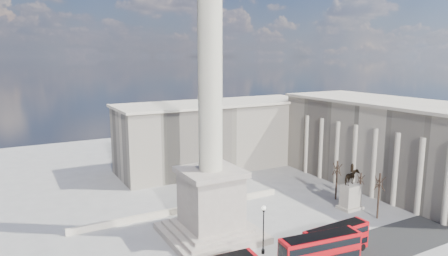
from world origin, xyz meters
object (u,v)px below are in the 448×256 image
at_px(pedestrian_walking, 327,241).
at_px(pedestrian_crossing, 356,230).
at_px(nelsons_column, 211,156).
at_px(red_bus_c, 320,251).
at_px(red_bus_b, 336,240).
at_px(victorian_lamp, 263,226).
at_px(pedestrian_standing, 351,235).
at_px(equestrian_statue, 351,193).

relative_size(pedestrian_walking, pedestrian_crossing, 1.10).
bearing_deg(pedestrian_crossing, nelsons_column, 45.02).
bearing_deg(red_bus_c, red_bus_b, 27.09).
bearing_deg(nelsons_column, pedestrian_crossing, -27.94).
distance_m(victorian_lamp, pedestrian_walking, 10.44).
height_order(red_bus_b, pedestrian_walking, red_bus_b).
bearing_deg(pedestrian_standing, red_bus_b, -9.67).
xyz_separation_m(red_bus_b, pedestrian_crossing, (7.34, 3.22, -1.39)).
bearing_deg(nelsons_column, equestrian_statue, -4.69).
bearing_deg(victorian_lamp, pedestrian_standing, -11.37).
distance_m(red_bus_c, pedestrian_crossing, 12.82).
distance_m(nelsons_column, pedestrian_walking, 21.35).
height_order(pedestrian_standing, pedestrian_crossing, pedestrian_crossing).
xyz_separation_m(red_bus_c, pedestrian_crossing, (11.78, 4.82, -1.57)).
bearing_deg(equestrian_statue, pedestrian_crossing, -131.94).
relative_size(victorian_lamp, pedestrian_walking, 3.82).
bearing_deg(victorian_lamp, pedestrian_crossing, -7.20).
distance_m(victorian_lamp, pedestrian_crossing, 16.68).
bearing_deg(pedestrian_crossing, red_bus_b, 96.64).
xyz_separation_m(nelsons_column, equestrian_statue, (27.68, -2.27, -9.91)).
bearing_deg(victorian_lamp, nelsons_column, 114.44).
bearing_deg(red_bus_b, red_bus_c, -161.59).
xyz_separation_m(nelsons_column, red_bus_c, (8.35, -15.49, -10.50)).
height_order(red_bus_b, red_bus_c, red_bus_c).
bearing_deg(red_bus_c, victorian_lamp, 130.15).
xyz_separation_m(red_bus_c, victorian_lamp, (-4.43, 6.86, 1.78)).
xyz_separation_m(pedestrian_standing, pedestrian_crossing, (1.92, 0.82, 0.06)).
bearing_deg(pedestrian_standing, equestrian_statue, -169.27).
xyz_separation_m(nelsons_column, pedestrian_crossing, (20.13, -10.68, -12.07)).
bearing_deg(equestrian_statue, red_bus_c, -145.63).
distance_m(nelsons_column, pedestrian_standing, 24.72).
xyz_separation_m(equestrian_statue, pedestrian_standing, (-9.47, -9.23, -2.22)).
height_order(equestrian_statue, pedestrian_walking, equestrian_statue).
bearing_deg(red_bus_c, pedestrian_walking, 45.59).
xyz_separation_m(nelsons_column, pedestrian_walking, (13.41, -11.50, -11.98)).
height_order(red_bus_b, pedestrian_crossing, red_bus_b).
relative_size(pedestrian_standing, pedestrian_crossing, 0.92).
relative_size(victorian_lamp, pedestrian_crossing, 4.19).
bearing_deg(equestrian_statue, nelsons_column, 175.31).
bearing_deg(victorian_lamp, pedestrian_walking, -16.85).
distance_m(equestrian_statue, pedestrian_crossing, 11.50).
bearing_deg(victorian_lamp, equestrian_statue, 14.98).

